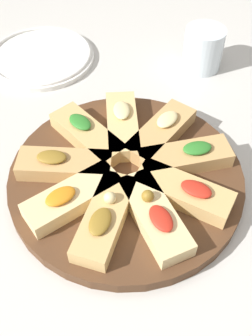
{
  "coord_description": "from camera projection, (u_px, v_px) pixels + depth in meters",
  "views": [
    {
      "loc": [
        -0.36,
        0.13,
        0.49
      ],
      "look_at": [
        0.0,
        0.0,
        0.03
      ],
      "focal_mm": 42.0,
      "sensor_mm": 36.0,
      "label": 1
    }
  ],
  "objects": [
    {
      "name": "serving_board",
      "position": [
        126.0,
        178.0,
        0.61
      ],
      "size": [
        0.36,
        0.36,
        0.02
      ],
      "primitive_type": "cylinder",
      "color": "#51331E",
      "rests_on": "ground_plane"
    },
    {
      "name": "focaccia_slice_0",
      "position": [
        87.0,
        135.0,
        0.64
      ],
      "size": [
        0.15,
        0.1,
        0.04
      ],
      "color": "tan",
      "rests_on": "serving_board"
    },
    {
      "name": "focaccia_slice_7",
      "position": [
        161.0,
        132.0,
        0.64
      ],
      "size": [
        0.12,
        0.15,
        0.04
      ],
      "color": "tan",
      "rests_on": "serving_board"
    },
    {
      "name": "focaccia_slice_5",
      "position": [
        184.0,
        191.0,
        0.57
      ],
      "size": [
        0.14,
        0.13,
        0.04
      ],
      "color": "tan",
      "rests_on": "serving_board"
    },
    {
      "name": "focaccia_slice_1",
      "position": [
        64.0,
        165.0,
        0.6
      ],
      "size": [
        0.1,
        0.15,
        0.04
      ],
      "color": "tan",
      "rests_on": "serving_board"
    },
    {
      "name": "focaccia_slice_2",
      "position": [
        72.0,
        197.0,
        0.56
      ],
      "size": [
        0.09,
        0.15,
        0.04
      ],
      "color": "#E5C689",
      "rests_on": "serving_board"
    },
    {
      "name": "focaccia_slice_8",
      "position": [
        122.0,
        124.0,
        0.65
      ],
      "size": [
        0.15,
        0.09,
        0.04
      ],
      "color": "#DBB775",
      "rests_on": "serving_board"
    },
    {
      "name": "ground_plane",
      "position": [
        126.0,
        182.0,
        0.62
      ],
      "size": [
        3.0,
        3.0,
        0.0
      ],
      "primitive_type": "plane",
      "color": "beige"
    },
    {
      "name": "focaccia_slice_3",
      "position": [
        105.0,
        217.0,
        0.54
      ],
      "size": [
        0.14,
        0.13,
        0.04
      ],
      "color": "tan",
      "rests_on": "serving_board"
    },
    {
      "name": "focaccia_slice_6",
      "position": [
        186.0,
        157.0,
        0.61
      ],
      "size": [
        0.06,
        0.15,
        0.04
      ],
      "color": "tan",
      "rests_on": "serving_board"
    },
    {
      "name": "plate_right",
      "position": [
        41.0,
        56.0,
        0.83
      ],
      "size": [
        0.22,
        0.22,
        0.02
      ],
      "color": "white",
      "rests_on": "ground_plane"
    },
    {
      "name": "water_glass",
      "position": [
        203.0,
        49.0,
        0.79
      ],
      "size": [
        0.08,
        0.08,
        0.08
      ],
      "primitive_type": "cylinder",
      "color": "silver",
      "rests_on": "ground_plane"
    },
    {
      "name": "focaccia_slice_4",
      "position": [
        154.0,
        215.0,
        0.54
      ],
      "size": [
        0.15,
        0.06,
        0.04
      ],
      "color": "#E5C689",
      "rests_on": "serving_board"
    }
  ]
}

